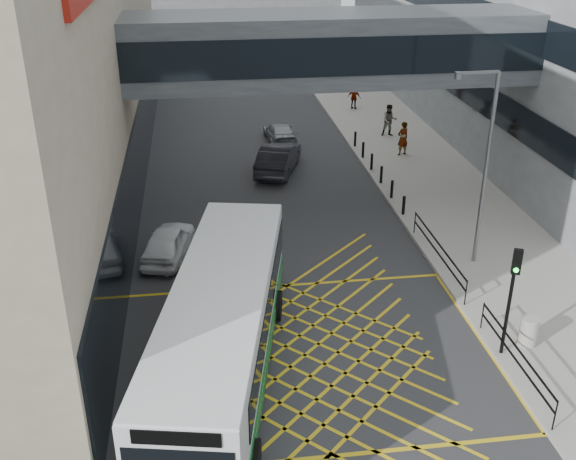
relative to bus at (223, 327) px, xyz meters
name	(u,v)px	position (x,y,z in m)	size (l,w,h in m)	color
ground	(305,355)	(2.62, 0.71, -1.79)	(120.00, 120.00, 0.00)	#333335
skybridge	(331,48)	(5.62, 12.71, 5.71)	(20.00, 4.10, 3.00)	#464B50
pavement	(426,175)	(11.62, 15.71, -1.71)	(6.00, 54.00, 0.16)	#A39E95
box_junction	(305,355)	(2.62, 0.71, -1.79)	(12.00, 9.00, 0.01)	gold
bus	(223,327)	(0.00, 0.00, 0.00)	(5.07, 12.22, 3.34)	white
car_white	(168,242)	(-1.88, 8.20, -1.10)	(1.77, 4.34, 1.38)	white
car_dark	(278,158)	(3.84, 17.48, -1.00)	(1.97, 5.04, 1.58)	black
car_silver	(280,132)	(4.59, 22.57, -1.17)	(1.70, 4.02, 1.25)	#94979C
traffic_light	(512,287)	(8.83, -0.32, 0.86)	(0.31, 0.46, 3.83)	black
street_lamp	(483,159)	(10.20, 5.86, 2.76)	(1.75, 0.29, 7.70)	slate
litter_bin	(529,331)	(9.88, 0.09, -1.13)	(0.58, 0.58, 1.01)	#ADA89E
kerb_railings	(469,291)	(8.77, 2.48, -0.91)	(0.05, 12.54, 1.00)	black
bollards	(376,168)	(8.87, 15.71, -1.18)	(0.14, 10.14, 0.90)	black
pedestrian_a	(403,139)	(11.21, 18.84, -0.66)	(0.77, 0.55, 1.94)	gray
pedestrian_b	(390,120)	(11.43, 22.42, -0.65)	(0.96, 0.56, 1.97)	gray
pedestrian_c	(354,98)	(10.65, 28.81, -0.82)	(0.96, 0.46, 1.63)	gray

